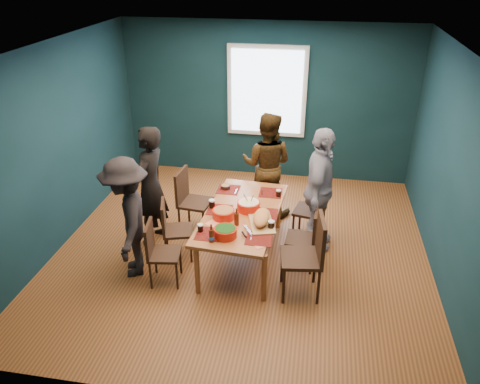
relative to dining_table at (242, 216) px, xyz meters
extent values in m
cube|color=#975A2B|center=(-0.03, 0.18, -0.63)|extent=(5.00, 5.00, 0.01)
cube|color=silver|center=(-0.03, 0.18, 2.08)|extent=(5.00, 5.00, 0.01)
cube|color=#102E38|center=(-2.53, 0.18, 0.73)|extent=(0.01, 5.00, 2.70)
cube|color=#102E38|center=(2.47, 0.18, 0.73)|extent=(0.01, 5.00, 2.70)
cube|color=#102E38|center=(-0.03, 2.68, 0.73)|extent=(5.00, 0.01, 2.70)
cube|color=#102E38|center=(-0.03, -2.32, 0.73)|extent=(5.00, 0.01, 2.70)
cube|color=silver|center=(-0.03, 2.65, 0.93)|extent=(1.35, 0.06, 1.55)
cube|color=#9F5F2F|center=(0.00, 0.00, 0.04)|extent=(1.03, 1.87, 0.05)
cylinder|color=#9F5F2F|center=(-0.40, -0.83, -0.30)|extent=(0.06, 0.06, 0.64)
cylinder|color=#9F5F2F|center=(0.40, -0.83, -0.30)|extent=(0.06, 0.06, 0.64)
cylinder|color=#9F5F2F|center=(-0.40, 0.83, -0.30)|extent=(0.06, 0.06, 0.64)
cylinder|color=#9F5F2F|center=(0.40, 0.83, -0.30)|extent=(0.06, 0.06, 0.64)
cube|color=#331C11|center=(-0.78, 0.54, -0.17)|extent=(0.47, 0.47, 0.04)
cube|color=#331C11|center=(-0.97, 0.56, 0.09)|extent=(0.09, 0.43, 0.47)
cylinder|color=#331C11|center=(-0.98, 0.38, -0.41)|extent=(0.03, 0.03, 0.44)
cylinder|color=#331C11|center=(-0.62, 0.34, -0.41)|extent=(0.03, 0.03, 0.44)
cylinder|color=#331C11|center=(-0.94, 0.74, -0.41)|extent=(0.03, 0.03, 0.44)
cylinder|color=#331C11|center=(-0.58, 0.71, -0.41)|extent=(0.03, 0.03, 0.44)
cube|color=#331C11|center=(-0.84, -0.14, -0.22)|extent=(0.46, 0.46, 0.04)
cube|color=#331C11|center=(-1.00, -0.19, 0.00)|extent=(0.14, 0.37, 0.41)
cylinder|color=#331C11|center=(-0.95, -0.34, -0.43)|extent=(0.03, 0.03, 0.38)
cylinder|color=#331C11|center=(-0.64, -0.25, -0.43)|extent=(0.03, 0.03, 0.38)
cylinder|color=#331C11|center=(-1.04, -0.03, -0.43)|extent=(0.03, 0.03, 0.38)
cylinder|color=#331C11|center=(-0.73, 0.06, -0.43)|extent=(0.03, 0.03, 0.38)
cube|color=#331C11|center=(-0.84, -0.68, -0.23)|extent=(0.42, 0.42, 0.04)
cube|color=#331C11|center=(-1.01, -0.70, 0.00)|extent=(0.09, 0.37, 0.41)
cylinder|color=#331C11|center=(-0.98, -0.86, -0.43)|extent=(0.03, 0.03, 0.38)
cylinder|color=#331C11|center=(-0.66, -0.81, -0.43)|extent=(0.03, 0.03, 0.38)
cylinder|color=#331C11|center=(-1.02, -0.54, -0.43)|extent=(0.03, 0.03, 0.38)
cylinder|color=#331C11|center=(-0.71, -0.50, -0.43)|extent=(0.03, 0.03, 0.38)
cube|color=#331C11|center=(0.85, 0.63, -0.19)|extent=(0.49, 0.49, 0.04)
cube|color=#331C11|center=(1.03, 0.59, 0.05)|extent=(0.13, 0.41, 0.45)
cylinder|color=#331C11|center=(0.64, 0.50, -0.42)|extent=(0.03, 0.03, 0.42)
cylinder|color=#331C11|center=(0.98, 0.42, -0.42)|extent=(0.03, 0.03, 0.42)
cylinder|color=#331C11|center=(0.72, 0.84, -0.42)|extent=(0.03, 0.03, 0.42)
cylinder|color=#331C11|center=(1.06, 0.76, -0.42)|extent=(0.03, 0.03, 0.42)
cube|color=#331C11|center=(0.77, -0.06, -0.22)|extent=(0.40, 0.40, 0.04)
cube|color=#331C11|center=(0.94, -0.07, 0.00)|extent=(0.06, 0.38, 0.41)
cylinder|color=#331C11|center=(0.60, -0.21, -0.43)|extent=(0.03, 0.03, 0.38)
cylinder|color=#331C11|center=(0.92, -0.23, -0.43)|extent=(0.03, 0.03, 0.38)
cylinder|color=#331C11|center=(0.62, 0.11, -0.43)|extent=(0.03, 0.03, 0.38)
cylinder|color=#331C11|center=(0.94, 0.09, -0.43)|extent=(0.03, 0.03, 0.38)
cube|color=#331C11|center=(0.80, -0.62, -0.13)|extent=(0.53, 0.53, 0.04)
cube|color=#331C11|center=(1.01, -0.59, 0.15)|extent=(0.11, 0.47, 0.51)
cylinder|color=#331C11|center=(0.63, -0.85, -0.39)|extent=(0.04, 0.04, 0.48)
cylinder|color=#331C11|center=(1.02, -0.79, -0.39)|extent=(0.04, 0.04, 0.48)
cylinder|color=#331C11|center=(0.57, -0.45, -0.39)|extent=(0.04, 0.04, 0.48)
cylinder|color=#331C11|center=(0.97, -0.39, -0.39)|extent=(0.04, 0.04, 0.48)
imported|color=black|center=(-1.29, 0.19, 0.22)|extent=(0.50, 0.68, 1.70)
imported|color=black|center=(0.16, 1.27, 0.19)|extent=(0.86, 0.70, 1.62)
imported|color=white|center=(0.96, 0.45, 0.24)|extent=(0.51, 1.04, 1.72)
imported|color=black|center=(-1.32, -0.55, 0.16)|extent=(0.89, 1.15, 1.57)
cylinder|color=red|center=(-0.21, -0.18, 0.12)|extent=(0.28, 0.28, 0.11)
cylinder|color=olive|center=(-0.21, -0.18, 0.17)|extent=(0.25, 0.25, 0.02)
cylinder|color=red|center=(0.07, 0.07, 0.12)|extent=(0.30, 0.30, 0.12)
cylinder|color=#F5EDC9|center=(0.07, 0.07, 0.18)|extent=(0.26, 0.26, 0.02)
cylinder|color=tan|center=(0.11, 0.07, 0.22)|extent=(0.09, 0.16, 0.24)
cylinder|color=tan|center=(0.04, 0.07, 0.22)|extent=(0.07, 0.17, 0.24)
cylinder|color=red|center=(-0.10, -0.60, 0.12)|extent=(0.27, 0.27, 0.11)
cylinder|color=#1B4B12|center=(-0.10, -0.60, 0.17)|extent=(0.24, 0.24, 0.02)
cube|color=tan|center=(0.28, -0.24, 0.08)|extent=(0.41, 0.60, 0.02)
ellipsoid|color=#DE954F|center=(0.28, -0.24, 0.15)|extent=(0.31, 0.47, 0.13)
cube|color=silver|center=(0.15, -0.46, 0.10)|extent=(0.14, 0.20, 0.00)
cylinder|color=black|center=(0.12, -0.58, 0.10)|extent=(0.08, 0.12, 0.02)
sphere|color=#175112|center=(0.28, -0.36, 0.16)|extent=(0.04, 0.04, 0.04)
sphere|color=#175112|center=(0.28, -0.24, 0.16)|extent=(0.04, 0.04, 0.04)
sphere|color=#175112|center=(0.28, -0.12, 0.16)|extent=(0.04, 0.04, 0.04)
cylinder|color=black|center=(-0.35, 0.61, 0.09)|extent=(0.14, 0.14, 0.05)
cylinder|color=olive|center=(-0.35, 0.61, 0.11)|extent=(0.11, 0.11, 0.01)
cylinder|color=#461B0C|center=(-0.23, -0.74, 0.15)|extent=(0.06, 0.06, 0.17)
cylinder|color=#461B0C|center=(-0.23, -0.74, 0.26)|extent=(0.02, 0.02, 0.06)
cylinder|color=blue|center=(-0.23, -0.74, 0.12)|extent=(0.06, 0.06, 0.04)
cylinder|color=#461B0C|center=(-0.02, -0.32, 0.15)|extent=(0.06, 0.06, 0.16)
cylinder|color=#461B0C|center=(-0.02, -0.32, 0.26)|extent=(0.02, 0.02, 0.06)
cylinder|color=black|center=(-0.41, -0.55, 0.11)|extent=(0.07, 0.07, 0.10)
cylinder|color=silver|center=(-0.41, -0.55, 0.16)|extent=(0.07, 0.07, 0.01)
cylinder|color=black|center=(0.41, -0.34, 0.12)|extent=(0.07, 0.07, 0.11)
cylinder|color=silver|center=(0.41, -0.34, 0.17)|extent=(0.08, 0.08, 0.02)
cylinder|color=black|center=(0.42, 0.51, 0.11)|extent=(0.07, 0.07, 0.09)
cylinder|color=silver|center=(0.42, 0.51, 0.15)|extent=(0.07, 0.07, 0.01)
cylinder|color=black|center=(-0.41, 0.05, 0.12)|extent=(0.08, 0.08, 0.11)
cylinder|color=silver|center=(-0.41, 0.05, 0.17)|extent=(0.08, 0.08, 0.02)
cube|color=#EF8264|center=(0.36, 0.06, 0.07)|extent=(0.18, 0.18, 0.00)
cube|color=#EF8264|center=(-0.31, -0.34, 0.07)|extent=(0.19, 0.19, 0.00)
cube|color=#EF8264|center=(0.32, -0.71, 0.07)|extent=(0.21, 0.21, 0.00)
camera|label=1|loc=(0.87, -5.15, 3.06)|focal=35.00mm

